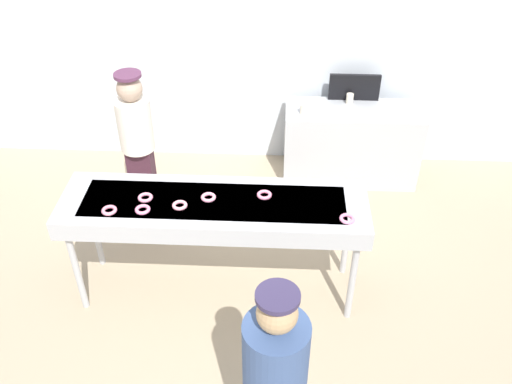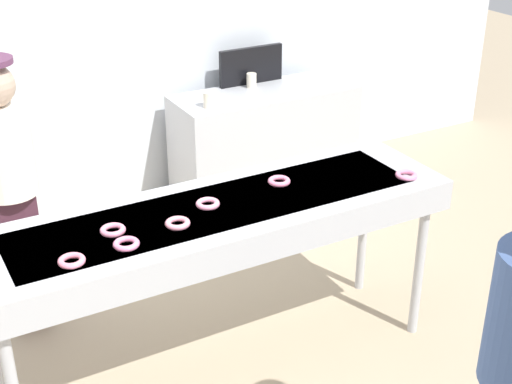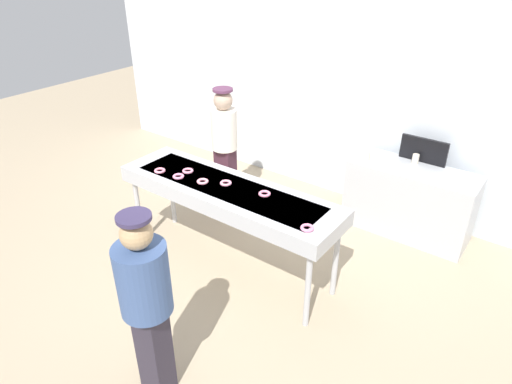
% 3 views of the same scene
% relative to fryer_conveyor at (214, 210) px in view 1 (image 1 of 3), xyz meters
% --- Properties ---
extents(ground_plane, '(16.00, 16.00, 0.00)m').
position_rel_fryer_conveyor_xyz_m(ground_plane, '(0.00, 0.00, -0.91)').
color(ground_plane, tan).
extents(back_wall, '(8.00, 0.12, 3.32)m').
position_rel_fryer_conveyor_xyz_m(back_wall, '(0.00, 2.26, 0.75)').
color(back_wall, silver).
rests_on(back_wall, ground).
extents(fryer_conveyor, '(2.47, 0.69, 1.00)m').
position_rel_fryer_conveyor_xyz_m(fryer_conveyor, '(0.00, 0.00, 0.00)').
color(fryer_conveyor, '#B7BABF').
rests_on(fryer_conveyor, ground).
extents(strawberry_donut_0, '(0.17, 0.17, 0.03)m').
position_rel_fryer_conveyor_xyz_m(strawberry_donut_0, '(-0.26, -0.09, 0.10)').
color(strawberry_donut_0, pink).
rests_on(strawberry_donut_0, fryer_conveyor).
extents(strawberry_donut_1, '(0.15, 0.15, 0.03)m').
position_rel_fryer_conveyor_xyz_m(strawberry_donut_1, '(0.40, 0.08, 0.10)').
color(strawberry_donut_1, pink).
rests_on(strawberry_donut_1, fryer_conveyor).
extents(strawberry_donut_2, '(0.17, 0.17, 0.03)m').
position_rel_fryer_conveyor_xyz_m(strawberry_donut_2, '(1.04, -0.19, 0.10)').
color(strawberry_donut_2, pink).
rests_on(strawberry_donut_2, fryer_conveyor).
extents(strawberry_donut_3, '(0.16, 0.16, 0.03)m').
position_rel_fryer_conveyor_xyz_m(strawberry_donut_3, '(-0.04, 0.03, 0.10)').
color(strawberry_donut_3, pink).
rests_on(strawberry_donut_3, fryer_conveyor).
extents(strawberry_donut_4, '(0.16, 0.16, 0.03)m').
position_rel_fryer_conveyor_xyz_m(strawberry_donut_4, '(-0.54, -0.15, 0.10)').
color(strawberry_donut_4, pink).
rests_on(strawberry_donut_4, fryer_conveyor).
extents(strawberry_donut_5, '(0.16, 0.16, 0.03)m').
position_rel_fryer_conveyor_xyz_m(strawberry_donut_5, '(-0.79, -0.17, 0.10)').
color(strawberry_donut_5, pink).
rests_on(strawberry_donut_5, fryer_conveyor).
extents(strawberry_donut_6, '(0.16, 0.16, 0.03)m').
position_rel_fryer_conveyor_xyz_m(strawberry_donut_6, '(-0.55, -0.00, 0.10)').
color(strawberry_donut_6, pink).
rests_on(strawberry_donut_6, fryer_conveyor).
extents(worker_baker, '(0.32, 0.32, 1.63)m').
position_rel_fryer_conveyor_xyz_m(worker_baker, '(-0.83, 0.95, 0.02)').
color(worker_baker, '#3E202D').
rests_on(worker_baker, ground).
extents(customer_waiting, '(0.38, 0.38, 1.63)m').
position_rel_fryer_conveyor_xyz_m(customer_waiting, '(0.52, -1.55, 0.04)').
color(customer_waiting, '#2D2836').
rests_on(customer_waiting, ground).
extents(prep_counter, '(1.47, 0.56, 0.86)m').
position_rel_fryer_conveyor_xyz_m(prep_counter, '(1.30, 1.81, -0.48)').
color(prep_counter, '#B7BABF').
rests_on(prep_counter, ground).
extents(paper_cup_0, '(0.08, 0.08, 0.11)m').
position_rel_fryer_conveyor_xyz_m(paper_cup_0, '(1.25, 1.94, 0.01)').
color(paper_cup_0, beige).
rests_on(paper_cup_0, prep_counter).
extents(paper_cup_1, '(0.08, 0.08, 0.11)m').
position_rel_fryer_conveyor_xyz_m(paper_cup_1, '(0.76, 1.69, 0.01)').
color(paper_cup_1, beige).
rests_on(paper_cup_1, prep_counter).
extents(menu_display, '(0.55, 0.04, 0.29)m').
position_rel_fryer_conveyor_xyz_m(menu_display, '(1.30, 2.04, 0.10)').
color(menu_display, black).
rests_on(menu_display, prep_counter).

